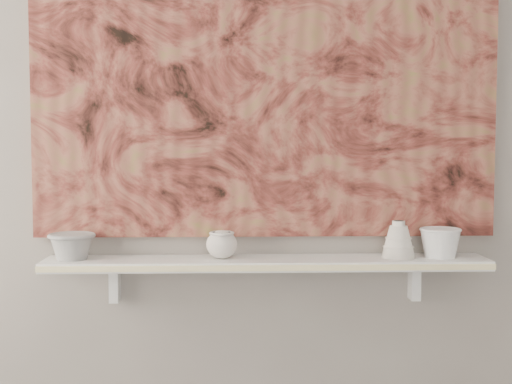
{
  "coord_description": "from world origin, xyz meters",
  "views": [
    {
      "loc": [
        -0.11,
        -0.73,
        1.3
      ],
      "look_at": [
        -0.03,
        1.49,
        1.14
      ],
      "focal_mm": 50.0,
      "sensor_mm": 36.0,
      "label": 1
    }
  ],
  "objects_px": {
    "bell_vessel": "(398,239)",
    "bowl_white": "(440,243)",
    "shelf": "(267,263)",
    "cup_cream": "(222,245)",
    "painting": "(266,67)",
    "bowl_grey": "(72,246)"
  },
  "relations": [
    {
      "from": "cup_cream",
      "to": "shelf",
      "type": "bearing_deg",
      "value": 0.0
    },
    {
      "from": "painting",
      "to": "bowl_grey",
      "type": "distance_m",
      "value": 0.84
    },
    {
      "from": "shelf",
      "to": "bowl_grey",
      "type": "bearing_deg",
      "value": 180.0
    },
    {
      "from": "painting",
      "to": "bowl_grey",
      "type": "xyz_separation_m",
      "value": [
        -0.61,
        -0.08,
        -0.57
      ]
    },
    {
      "from": "painting",
      "to": "bell_vessel",
      "type": "xyz_separation_m",
      "value": [
        0.42,
        -0.08,
        -0.55
      ]
    },
    {
      "from": "bell_vessel",
      "to": "bowl_white",
      "type": "xyz_separation_m",
      "value": [
        0.13,
        0.0,
        -0.01
      ]
    },
    {
      "from": "painting",
      "to": "shelf",
      "type": "bearing_deg",
      "value": -90.0
    },
    {
      "from": "bowl_white",
      "to": "bell_vessel",
      "type": "bearing_deg",
      "value": 180.0
    },
    {
      "from": "bowl_grey",
      "to": "bowl_white",
      "type": "relative_size",
      "value": 1.12
    },
    {
      "from": "bell_vessel",
      "to": "bowl_white",
      "type": "height_order",
      "value": "bell_vessel"
    },
    {
      "from": "bell_vessel",
      "to": "painting",
      "type": "bearing_deg",
      "value": 169.15
    },
    {
      "from": "shelf",
      "to": "painting",
      "type": "distance_m",
      "value": 0.63
    },
    {
      "from": "bell_vessel",
      "to": "bowl_white",
      "type": "relative_size",
      "value": 0.9
    },
    {
      "from": "bell_vessel",
      "to": "bowl_white",
      "type": "bearing_deg",
      "value": 0.0
    },
    {
      "from": "bowl_white",
      "to": "shelf",
      "type": "bearing_deg",
      "value": 180.0
    },
    {
      "from": "bowl_grey",
      "to": "bell_vessel",
      "type": "relative_size",
      "value": 1.25
    },
    {
      "from": "bowl_grey",
      "to": "bell_vessel",
      "type": "bearing_deg",
      "value": 0.0
    },
    {
      "from": "shelf",
      "to": "bell_vessel",
      "type": "relative_size",
      "value": 11.82
    },
    {
      "from": "painting",
      "to": "bowl_white",
      "type": "xyz_separation_m",
      "value": [
        0.55,
        -0.08,
        -0.56
      ]
    },
    {
      "from": "shelf",
      "to": "painting",
      "type": "height_order",
      "value": "painting"
    },
    {
      "from": "painting",
      "to": "bowl_grey",
      "type": "height_order",
      "value": "painting"
    },
    {
      "from": "shelf",
      "to": "cup_cream",
      "type": "distance_m",
      "value": 0.15
    }
  ]
}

